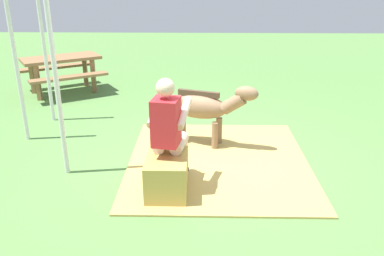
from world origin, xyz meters
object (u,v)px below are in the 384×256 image
pony_standing (204,108)px  picnic_bench (62,65)px  tent_pole_right (44,47)px  hay_bale (167,176)px  person_seated (169,128)px  tent_pole_mid (15,58)px  tent_pole_left (56,77)px

pony_standing → picnic_bench: 3.92m
tent_pole_right → picnic_bench: (1.64, 0.34, -0.66)m
hay_bale → pony_standing: pony_standing is taller
person_seated → tent_pole_mid: bearing=58.5°
person_seated → tent_pole_right: bearing=44.2°
tent_pole_right → tent_pole_mid: same height
hay_bale → pony_standing: bearing=-17.2°
tent_pole_left → person_seated: bearing=-103.5°
person_seated → picnic_bench: bearing=32.8°
picnic_bench → tent_pole_left: bearing=-161.7°
tent_pole_left → tent_pole_mid: size_ratio=1.00×
hay_bale → tent_pole_right: 3.34m
tent_pole_mid → hay_bale: bearing=-124.6°
person_seated → tent_pole_mid: (1.38, 2.25, 0.50)m
tent_pole_mid → pony_standing: bearing=-93.5°
person_seated → tent_pole_right: tent_pole_right is taller
picnic_bench → pony_standing: bearing=-132.4°
hay_bale → person_seated: size_ratio=0.48×
person_seated → pony_standing: 1.29m
hay_bale → tent_pole_right: bearing=41.9°
tent_pole_right → picnic_bench: 1.80m
tent_pole_left → tent_pole_mid: 1.41m
tent_pole_left → tent_pole_mid: same height
tent_pole_left → tent_pole_right: bearing=23.7°
tent_pole_left → tent_pole_right: (1.89, 0.83, 0.00)m
pony_standing → person_seated: bearing=161.5°
person_seated → pony_standing: bearing=-18.5°
tent_pole_left → picnic_bench: tent_pole_left is taller
hay_bale → picnic_bench: bearing=31.6°
tent_pole_right → tent_pole_mid: 0.84m
pony_standing → tent_pole_left: tent_pole_left is taller
person_seated → tent_pole_left: (0.32, 1.32, 0.50)m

